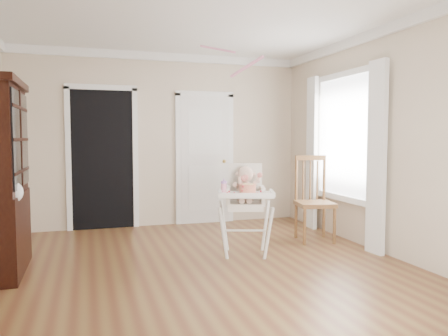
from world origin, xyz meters
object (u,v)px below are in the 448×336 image
object	(u,v)px
cake	(248,189)
dining_chair	(314,201)
high_chair	(245,198)
sippy_cup	(224,186)

from	to	relation	value
cake	dining_chair	xyz separation A→B (m)	(1.21, 0.67, -0.29)
high_chair	sippy_cup	distance (m)	0.34
dining_chair	sippy_cup	bearing A→B (deg)	-151.06
sippy_cup	dining_chair	distance (m)	1.53
high_chair	dining_chair	xyz separation A→B (m)	(1.13, 0.40, -0.15)
high_chair	sippy_cup	size ratio (longest dim) A/B	6.69
high_chair	cake	size ratio (longest dim) A/B	4.66
high_chair	sippy_cup	bearing A→B (deg)	-147.42
dining_chair	high_chair	bearing A→B (deg)	-149.96
sippy_cup	high_chair	bearing A→B (deg)	13.88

